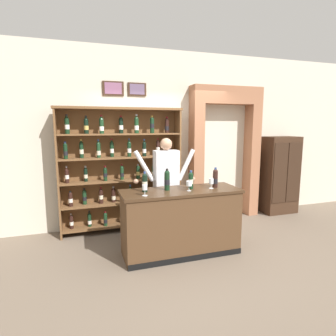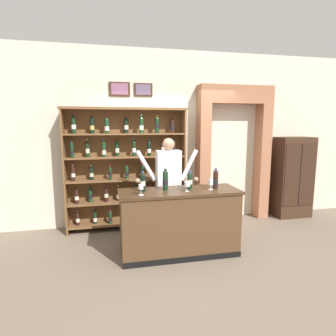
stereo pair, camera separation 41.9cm
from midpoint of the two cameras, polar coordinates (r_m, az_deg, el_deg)
name	(u,v)px [view 1 (the left image)]	position (r m, az deg, el deg)	size (l,w,h in m)	color
ground_plane	(185,252)	(4.37, 0.72, -16.82)	(14.00, 14.00, 0.02)	#6B5B4C
back_wall	(157,138)	(5.41, -4.48, 6.02)	(12.00, 0.19, 3.24)	beige
wine_shelf	(121,166)	(5.02, -11.85, 0.31)	(2.15, 0.33, 2.17)	brown
archway_doorway	(223,145)	(5.77, 9.07, 4.54)	(1.47, 0.45, 2.61)	#9E6647
side_cabinet	(280,175)	(6.37, 20.01, -1.34)	(0.72, 0.45, 1.63)	#382316
tasting_counter	(181,222)	(4.16, -0.32, -10.92)	(1.73, 0.62, 0.95)	#4C331E
shopkeeper	(166,178)	(4.58, -3.00, -2.05)	(1.06, 0.22, 1.67)	#2D3347
tasting_bottle_riserva	(145,182)	(3.92, -7.81, -2.91)	(0.07, 0.07, 0.29)	black
tasting_bottle_bianco	(167,180)	(3.99, -3.21, -2.44)	(0.08, 0.08, 0.31)	black
tasting_bottle_brunello	(191,180)	(4.08, 1.73, -2.45)	(0.07, 0.07, 0.27)	black
tasting_bottle_vin_santo	(215,178)	(4.20, 6.78, -2.06)	(0.08, 0.08, 0.30)	black
wine_glass_center	(211,182)	(4.11, 5.91, -2.80)	(0.07, 0.07, 0.15)	silver
wine_glass_left	(145,188)	(3.72, -7.98, -4.14)	(0.08, 0.08, 0.15)	silver
wine_glass_right	(189,184)	(3.94, 1.27, -3.24)	(0.08, 0.08, 0.14)	silver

